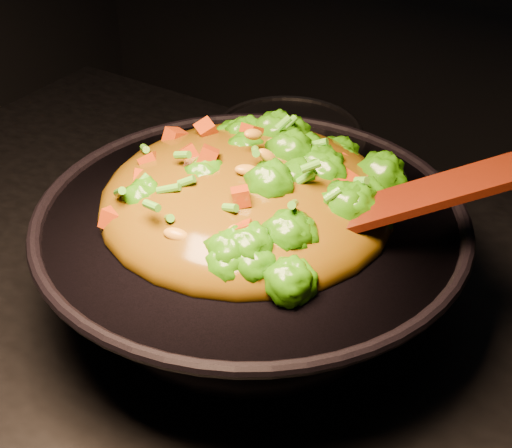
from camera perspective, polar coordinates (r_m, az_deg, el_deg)
The scene contains 4 objects.
wok at distance 0.88m, azimuth -0.36°, elevation -2.93°, with size 0.46×0.46×0.13m, color black, non-canonical shape.
stir_fry at distance 0.83m, azimuth -0.70°, elevation 4.43°, with size 0.32×0.32×0.11m, color #2C7B08, non-canonical shape.
spatula at distance 0.78m, azimuth 11.24°, elevation 1.79°, with size 0.33×0.05×0.01m, color #371106.
back_pot at distance 1.08m, azimuth 2.24°, elevation 4.46°, with size 0.19×0.19×0.11m, color black.
Camera 1 is at (0.43, -0.54, 1.50)m, focal length 55.00 mm.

